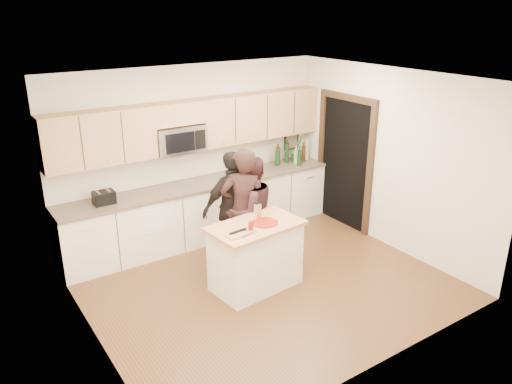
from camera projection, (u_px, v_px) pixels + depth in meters
floor at (265, 282)px, 6.74m from camera, size 4.50×4.50×0.00m
room_shell at (266, 160)px, 6.13m from camera, size 4.52×4.02×2.71m
back_cabinetry at (204, 210)px, 7.89m from camera, size 4.50×0.66×0.94m
upper_cabinetry at (198, 123)px, 7.53m from camera, size 4.50×0.33×0.75m
microwave at (179, 139)px, 7.39m from camera, size 0.76×0.41×0.40m
doorway at (345, 158)px, 8.20m from camera, size 0.06×1.25×2.20m
framed_picture at (291, 139)px, 8.85m from camera, size 0.30×0.03×0.38m
dish_towel at (151, 207)px, 7.13m from camera, size 0.34×0.60×0.48m
island at (256, 256)px, 6.50m from camera, size 1.26×0.81×0.90m
red_plate at (265, 223)px, 6.37m from camera, size 0.33×0.33×0.02m
box_grater at (258, 211)px, 6.37m from camera, size 0.09×0.06×0.25m
drink_glass at (251, 226)px, 6.17m from camera, size 0.06×0.06×0.10m
cutting_board at (236, 235)px, 6.02m from camera, size 0.27×0.20×0.02m
tongs at (238, 231)px, 6.08m from camera, size 0.25×0.06×0.02m
knife at (249, 234)px, 6.03m from camera, size 0.21×0.04×0.01m
toaster at (104, 197)px, 6.87m from camera, size 0.28×0.21×0.18m
bottle_cluster at (292, 153)px, 8.60m from camera, size 0.71×0.37×0.40m
orchid at (297, 149)px, 8.64m from camera, size 0.30×0.26×0.47m
woman_left at (244, 209)px, 6.86m from camera, size 0.75×0.63×1.76m
woman_center at (250, 212)px, 6.98m from camera, size 0.83×0.68×1.60m
woman_right at (234, 207)px, 7.06m from camera, size 0.99×0.45×1.65m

